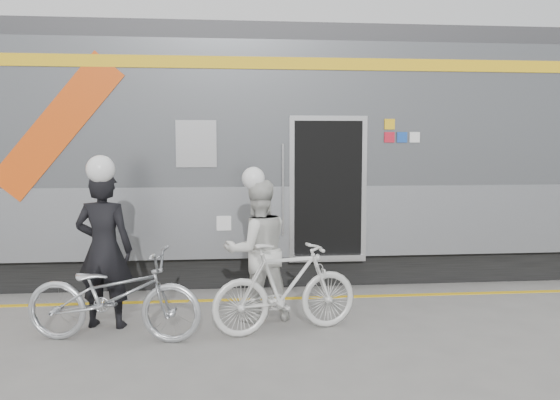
{
  "coord_description": "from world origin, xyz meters",
  "views": [
    {
      "loc": [
        -0.29,
        -6.25,
        2.25
      ],
      "look_at": [
        0.52,
        1.6,
        1.5
      ],
      "focal_mm": 38.0,
      "sensor_mm": 36.0,
      "label": 1
    }
  ],
  "objects": [
    {
      "name": "bicycle_right",
      "position": [
        0.49,
        0.62,
        0.55
      ],
      "size": [
        1.88,
        0.94,
        1.09
      ],
      "primitive_type": "imported",
      "rotation": [
        0.0,
        0.0,
        1.82
      ],
      "color": "silver",
      "rests_on": "ground"
    },
    {
      "name": "bicycle_left",
      "position": [
        -1.49,
        0.52,
        0.53
      ],
      "size": [
        2.12,
        1.05,
        1.06
      ],
      "primitive_type": "imported",
      "rotation": [
        0.0,
        0.0,
        1.39
      ],
      "color": "#B3B7BC",
      "rests_on": "ground"
    },
    {
      "name": "safety_strip",
      "position": [
        0.0,
        2.15,
        0.0
      ],
      "size": [
        24.0,
        0.12,
        0.01
      ],
      "primitive_type": "cube",
      "color": "gold",
      "rests_on": "ground"
    },
    {
      "name": "man",
      "position": [
        -1.69,
        1.07,
        0.97
      ],
      "size": [
        0.77,
        0.58,
        1.93
      ],
      "primitive_type": "imported",
      "rotation": [
        0.0,
        0.0,
        2.96
      ],
      "color": "black",
      "rests_on": "ground"
    },
    {
      "name": "helmet_woman",
      "position": [
        0.19,
        1.17,
        1.94
      ],
      "size": [
        0.29,
        0.29,
        0.29
      ],
      "primitive_type": "sphere",
      "color": "white",
      "rests_on": "woman"
    },
    {
      "name": "helmet_man",
      "position": [
        -1.69,
        1.07,
        2.1
      ],
      "size": [
        0.33,
        0.33,
        0.33
      ],
      "primitive_type": "sphere",
      "color": "white",
      "rests_on": "man"
    },
    {
      "name": "train",
      "position": [
        -0.81,
        4.19,
        2.05
      ],
      "size": [
        24.0,
        3.17,
        4.1
      ],
      "color": "black",
      "rests_on": "ground"
    },
    {
      "name": "ground",
      "position": [
        0.0,
        0.0,
        0.0
      ],
      "size": [
        90.0,
        90.0,
        0.0
      ],
      "primitive_type": "plane",
      "color": "slate",
      "rests_on": "ground"
    },
    {
      "name": "woman",
      "position": [
        0.19,
        1.17,
        0.9
      ],
      "size": [
        1.02,
        0.88,
        1.8
      ],
      "primitive_type": "imported",
      "rotation": [
        0.0,
        0.0,
        3.39
      ],
      "color": "silver",
      "rests_on": "ground"
    }
  ]
}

